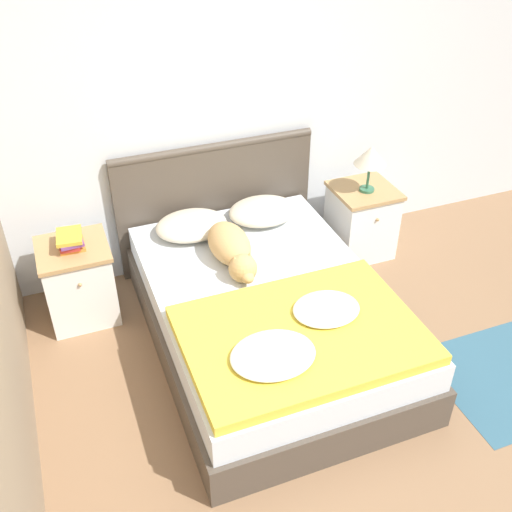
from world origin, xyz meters
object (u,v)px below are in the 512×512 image
Objects in this scene: nightstand_right at (361,220)px; bed at (267,316)px; pillow_left at (191,225)px; book_stack at (70,240)px; nightstand_left at (79,281)px; table_lamp at (371,157)px; pillow_right at (263,211)px; dog at (232,248)px.

bed is at bearing -146.23° from nightstand_right.
book_stack is at bearing -177.59° from pillow_left.
bed is 1.26m from nightstand_left.
bed is 5.66× the size of table_lamp.
nightstand_left is at bearing -178.46° from pillow_right.
pillow_left and pillow_right have the same top height.
bed is at bearing -70.59° from pillow_left.
pillow_right is (0.26, 0.74, 0.29)m from bed.
table_lamp reaches higher than book_stack.
table_lamp is (1.31, -0.06, 0.31)m from pillow_left.
nightstand_right is 1.33m from pillow_left.
dog reaches higher than nightstand_right.
bed is 0.83m from pillow_left.
book_stack is at bearing 91.89° from nightstand_left.
table_lamp is at bearing -4.43° from pillow_right.
table_lamp is at bearing -0.71° from nightstand_left.
nightstand_right is at bearing -1.54° from pillow_left.
dog is 1.24m from table_lamp.
dog is at bearing -132.31° from pillow_right.
nightstand_left is 1.33m from pillow_right.
nightstand_left reaches higher than bed.
table_lamp is (2.10, -0.03, 0.54)m from nightstand_left.
pillow_left is 0.80m from book_stack.
pillow_right is at bearing 70.59° from bed.
table_lamp reaches higher than nightstand_left.
book_stack reaches higher than bed.
dog is at bearing -69.78° from pillow_left.
pillow_left is 1.00× the size of pillow_right.
nightstand_right reaches higher than bed.
nightstand_right is at bearing 33.77° from bed.
dog is (0.94, -0.37, 0.27)m from nightstand_left.
nightstand_left is at bearing 146.23° from bed.
pillow_left is (0.79, 0.04, 0.24)m from nightstand_left.
bed is 2.98× the size of dog.
book_stack is (-0.94, 0.37, 0.05)m from dog.
table_lamp reaches higher than pillow_left.
nightstand_left is at bearing -88.11° from book_stack.
bed is at bearing -147.22° from table_lamp.
pillow_left is 0.43m from dog.
nightstand_left is 1.00× the size of nightstand_right.
dog is (-1.16, -0.37, 0.27)m from nightstand_right.
book_stack is (-2.10, 0.00, 0.32)m from nightstand_right.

